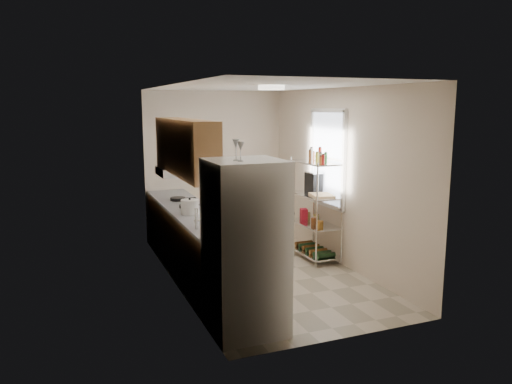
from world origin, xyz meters
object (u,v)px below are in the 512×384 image
Objects in this scene: refrigerator at (245,247)px; cutting_board at (322,195)px; rice_cooker at (190,207)px; espresso_machine at (314,182)px; frying_pan_large at (188,206)px.

refrigerator reaches higher than cutting_board.
refrigerator is 1.80m from rice_cooker.
refrigerator is at bearing -136.36° from espresso_machine.
rice_cooker is at bearing -107.99° from frying_pan_large.
frying_pan_large is 0.63× the size of cutting_board.
refrigerator is 7.50× the size of rice_cooker.
frying_pan_large is 1.99m from cutting_board.
refrigerator is 7.32× the size of frying_pan_large.
refrigerator is at bearing -136.68° from cutting_board.
rice_cooker is at bearing 179.65° from cutting_board.
rice_cooker is 0.44m from frying_pan_large.
espresso_machine reaches higher than frying_pan_large.
cutting_board is at bearing -20.05° from frying_pan_large.
cutting_board is (2.01, -0.01, 0.03)m from rice_cooker.
refrigerator reaches higher than rice_cooker.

